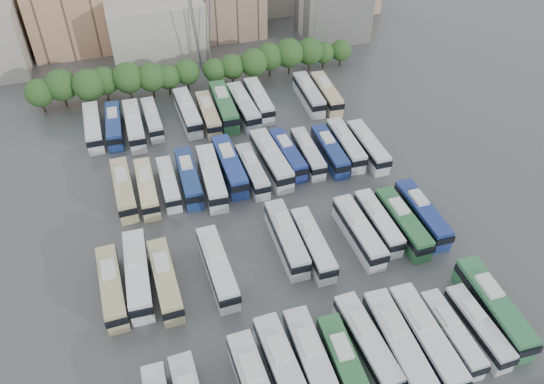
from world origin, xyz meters
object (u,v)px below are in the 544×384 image
object	(u,v)px
bus_r0_s12	(478,327)
bus_r3_s13	(326,93)
bus_r0_s13	(493,307)
bus_r2_s13	(368,146)
bus_r2_s8	(271,159)
bus_r3_s9	(259,100)
bus_r3_s3	(152,119)
bus_r1_s1	(138,274)
bus_r1_s7	(286,238)
bus_r2_s1	(124,189)
bus_r1_s11	(378,222)
bus_r0_s8	(367,343)
bus_r2_s6	(230,166)
bus_r1_s0	(112,287)
bus_r1_s2	(165,280)
bus_r2_s7	(252,170)
bus_r2_s12	(346,144)
bus_r1_s13	(422,214)
bus_r1_s4	(218,267)
bus_r2_s11	(330,151)
bus_r0_s9	(398,345)
bus_r1_s10	(359,232)
bus_r3_s5	(188,112)
bus_r2_s5	(212,177)
bus_r0_s5	(284,372)
bus_r3_s2	(134,125)
bus_r0_s10	(425,338)
bus_r1_s8	(313,244)
bus_r3_s12	(309,94)
bus_r2_s9	(287,154)
bus_r2_s3	(169,183)
bus_r2_s2	(147,188)
bus_r2_s10	(308,153)
bus_r0_s7	(346,368)
bus_r3_s7	(224,106)
bus_r3_s8	(243,106)
bus_r3_s0	(93,127)
bus_r2_s4	(189,177)
bus_r1_s12	(402,223)
bus_r3_s6	(208,114)
bus_r0_s11	(451,333)

from	to	relation	value
bus_r0_s12	bus_r3_s13	world-z (taller)	bus_r3_s13
bus_r0_s13	bus_r2_s13	world-z (taller)	bus_r0_s13
bus_r2_s8	bus_r3_s9	xyz separation A→B (m)	(3.39, 18.51, -0.15)
bus_r2_s8	bus_r3_s3	size ratio (longest dim) A/B	1.21
bus_r1_s1	bus_r1_s7	bearing A→B (deg)	3.80
bus_r2_s1	bus_r1_s11	bearing A→B (deg)	-29.50
bus_r0_s8	bus_r2_s6	size ratio (longest dim) A/B	0.94
bus_r1_s0	bus_r1_s2	distance (m)	6.48
bus_r2_s7	bus_r2_s12	bearing A→B (deg)	5.48
bus_r1_s13	bus_r1_s1	bearing A→B (deg)	179.64
bus_r1_s4	bus_r2_s11	world-z (taller)	bus_r1_s4
bus_r0_s9	bus_r1_s10	size ratio (longest dim) A/B	1.09
bus_r1_s1	bus_r3_s5	world-z (taller)	bus_r1_s1
bus_r2_s6	bus_r1_s10	bearing A→B (deg)	-56.15
bus_r0_s12	bus_r0_s8	bearing A→B (deg)	171.38
bus_r1_s7	bus_r2_s5	bearing A→B (deg)	114.48
bus_r0_s5	bus_r2_s1	size ratio (longest dim) A/B	1.07
bus_r2_s11	bus_r2_s8	bearing A→B (deg)	179.38
bus_r2_s13	bus_r1_s10	bearing A→B (deg)	-118.15
bus_r2_s7	bus_r2_s13	xyz separation A→B (m)	(20.02, 0.41, 0.11)
bus_r0_s8	bus_r3_s2	bearing A→B (deg)	108.61
bus_r0_s10	bus_r2_s6	size ratio (longest dim) A/B	1.02
bus_r3_s13	bus_r1_s8	bearing A→B (deg)	-111.56
bus_r0_s13	bus_r3_s12	world-z (taller)	bus_r0_s13
bus_r1_s0	bus_r3_s12	distance (m)	53.77
bus_r1_s0	bus_r1_s2	size ratio (longest dim) A/B	1.00
bus_r0_s13	bus_r2_s9	size ratio (longest dim) A/B	1.14
bus_r0_s10	bus_r3_s3	bearing A→B (deg)	113.32
bus_r1_s2	bus_r2_s3	bearing A→B (deg)	78.73
bus_r2_s2	bus_r2_s10	world-z (taller)	bus_r2_s2
bus_r0_s7	bus_r3_s2	world-z (taller)	bus_r3_s2
bus_r3_s7	bus_r3_s12	world-z (taller)	bus_r3_s7
bus_r0_s9	bus_r3_s8	distance (m)	54.03
bus_r2_s10	bus_r1_s11	bearing A→B (deg)	-77.11
bus_r3_s0	bus_r3_s3	size ratio (longest dim) A/B	1.10
bus_r2_s4	bus_r0_s8	bearing A→B (deg)	-67.56
bus_r0_s8	bus_r0_s13	xyz separation A→B (m)	(16.32, -0.05, 0.17)
bus_r2_s1	bus_r0_s8	bearing A→B (deg)	-57.92
bus_r0_s9	bus_r1_s12	world-z (taller)	bus_r0_s9
bus_r1_s4	bus_r3_s6	distance (m)	36.76
bus_r1_s2	bus_r2_s7	world-z (taller)	bus_r1_s2
bus_r1_s0	bus_r1_s10	size ratio (longest dim) A/B	0.97
bus_r1_s7	bus_r3_s6	world-z (taller)	bus_r1_s7
bus_r3_s6	bus_r3_s13	xyz separation A→B (m)	(23.02, 0.54, 0.04)
bus_r0_s5	bus_r0_s11	bearing A→B (deg)	-4.51
bus_r1_s2	bus_r1_s7	xyz separation A→B (m)	(16.70, 2.29, 0.09)
bus_r1_s7	bus_r2_s1	world-z (taller)	bus_r1_s7
bus_r0_s8	bus_r0_s12	world-z (taller)	bus_r0_s8
bus_r1_s11	bus_r3_s6	bearing A→B (deg)	115.95
bus_r2_s6	bus_r0_s12	bearing A→B (deg)	-62.51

